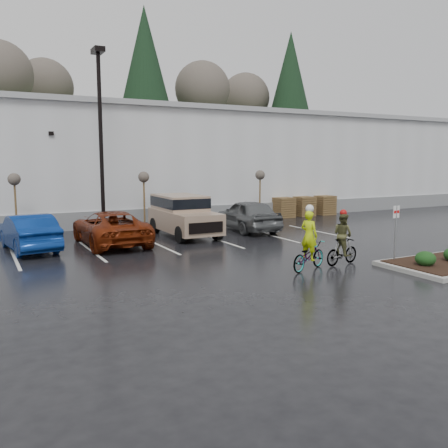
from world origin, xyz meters
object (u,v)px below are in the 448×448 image
car_grey (247,215)px  cyclist_hivis (309,250)px  sapling_mid (144,180)px  sapling_west (14,183)px  pallet_stack_c (325,205)px  car_red (110,228)px  suv_tan (184,216)px  pallet_stack_a (283,207)px  fire_lane_sign (396,227)px  car_blue (28,232)px  cyclist_olive (342,244)px  lamppost (100,122)px  sapling_east (260,178)px  pallet_stack_b (304,206)px

car_grey → cyclist_hivis: size_ratio=2.18×
sapling_mid → cyclist_hivis: sapling_mid is taller
sapling_west → pallet_stack_c: 20.13m
sapling_mid → car_red: (-2.88, -3.80, -1.96)m
sapling_west → suv_tan: size_ratio=0.63×
pallet_stack_a → sapling_west: bearing=-176.5°
fire_lane_sign → car_blue: size_ratio=0.47×
pallet_stack_a → cyclist_olive: cyclist_olive is taller
lamppost → suv_tan: size_ratio=1.81×
suv_tan → sapling_east: bearing=26.0°
sapling_west → fire_lane_sign: 17.46m
sapling_east → cyclist_olive: bearing=-108.3°
sapling_west → pallet_stack_a: (16.50, 1.00, -2.05)m
pallet_stack_a → car_blue: size_ratio=0.29×
pallet_stack_b → sapling_east: bearing=-166.6°
sapling_east → cyclist_olive: size_ratio=1.56×
pallet_stack_a → suv_tan: bearing=-155.1°
car_grey → sapling_east: bearing=-127.0°
pallet_stack_a → car_red: (-12.88, -4.80, 0.10)m
pallet_stack_c → suv_tan: bearing=-161.5°
sapling_west → fire_lane_sign: sapling_west is taller
car_blue → suv_tan: size_ratio=0.93×
lamppost → pallet_stack_c: bearing=7.1°
pallet_stack_c → car_grey: 9.59m
car_blue → suv_tan: (7.34, 0.40, 0.25)m
fire_lane_sign → car_grey: (-0.50, 9.76, -0.55)m
suv_tan → cyclist_hivis: 8.92m
pallet_stack_a → fire_lane_sign: 14.60m
pallet_stack_b → lamppost: bearing=-172.0°
lamppost → cyclist_hivis: size_ratio=4.01×
fire_lane_sign → car_red: bearing=132.3°
car_blue → cyclist_hivis: bearing=127.4°
pallet_stack_c → car_blue: car_blue is taller
pallet_stack_c → car_red: size_ratio=0.24×
pallet_stack_c → suv_tan: suv_tan is taller
lamppost → pallet_stack_c: (16.00, 2.00, -5.01)m
pallet_stack_a → cyclist_olive: bearing=-116.5°
sapling_mid → lamppost: bearing=-158.2°
pallet_stack_b → car_blue: 18.59m
sapling_west → car_blue: (0.18, -3.57, -1.95)m
lamppost → fire_lane_sign: (7.80, -11.80, -4.28)m
pallet_stack_b → cyclist_hivis: size_ratio=0.59×
suv_tan → sapling_mid: bearing=108.0°
car_blue → cyclist_olive: bearing=132.7°
car_blue → cyclist_olive: (9.86, -8.38, -0.02)m
car_blue → cyclist_olive: cyclist_olive is taller
pallet_stack_b → cyclist_hivis: (-9.75, -13.03, 0.04)m
lamppost → pallet_stack_b: lamppost is taller
sapling_east → pallet_stack_a: (2.50, 1.00, -2.05)m
cyclist_olive → sapling_mid: bearing=7.9°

